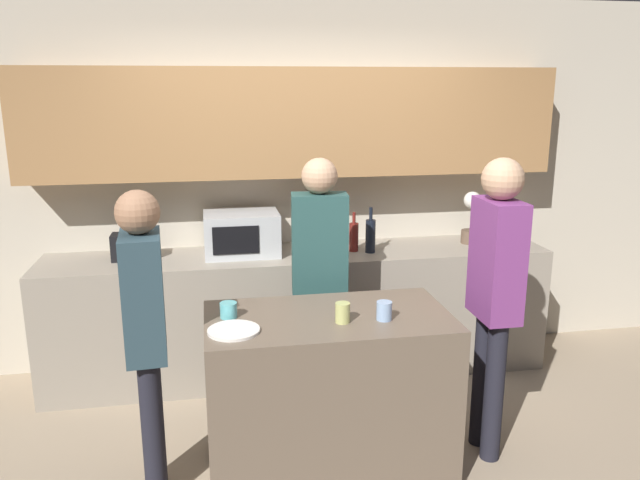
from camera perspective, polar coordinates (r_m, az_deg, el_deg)
back_wall at (r=4.60m, az=-2.45°, el=7.22°), size 6.40×0.40×2.70m
back_counter at (r=4.60m, az=-1.83°, el=-6.66°), size 3.60×0.62×0.91m
kitchen_island at (r=3.51m, az=0.75°, el=-13.78°), size 1.30×0.70×0.90m
microwave at (r=4.43m, az=-7.19°, el=0.60°), size 0.52×0.39×0.30m
toaster at (r=4.47m, az=-16.87°, el=-0.57°), size 0.26×0.16×0.18m
potted_plant at (r=4.82m, az=13.68°, el=2.01°), size 0.14×0.14×0.39m
bottle_0 at (r=4.59m, az=1.56°, el=0.86°), size 0.09×0.09×0.33m
bottle_1 at (r=4.49m, az=3.11°, el=0.34°), size 0.07×0.07×0.29m
bottle_2 at (r=4.45m, az=4.64°, el=0.44°), size 0.07×0.07×0.33m
plate_on_island at (r=3.14m, az=-7.89°, el=-8.20°), size 0.26×0.26×0.01m
cup_0 at (r=3.31m, az=-8.36°, el=-6.36°), size 0.09×0.09×0.08m
cup_1 at (r=3.21m, az=2.08°, el=-6.66°), size 0.08×0.08×0.10m
cup_2 at (r=3.26m, az=5.89°, el=-6.46°), size 0.08×0.08×0.10m
person_left at (r=3.87m, az=-0.05°, el=-2.39°), size 0.36×0.22×1.66m
person_center at (r=3.20m, az=-15.68°, el=-7.23°), size 0.21×0.35×1.61m
person_right at (r=3.56m, az=15.73°, el=-3.82°), size 0.23×0.34×1.72m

